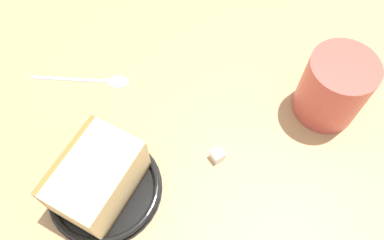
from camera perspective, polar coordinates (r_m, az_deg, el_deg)
The scene contains 6 objects.
ground_plane at distance 48.13cm, azimuth -1.46°, elevation -4.69°, with size 155.63×155.63×2.55cm, color tan.
small_plate at distance 45.44cm, azimuth -13.01°, elevation -9.90°, with size 13.26×13.26×1.32cm.
cake_slice at distance 42.78cm, azimuth -14.11°, elevation -8.39°, with size 11.94×12.33×6.06cm.
tea_mug at distance 49.00cm, azimuth 20.64°, elevation 4.75°, with size 9.03×9.10×8.93cm.
teaspoon at distance 53.08cm, azimuth -13.63°, elevation 5.91°, with size 13.27×4.74×0.80cm.
sugar_cube at distance 45.84cm, azimuth 3.84°, elevation -5.28°, with size 1.40×1.40×1.40cm, color white.
Camera 1 is at (-2.80, -19.61, 42.59)cm, focal length 35.45 mm.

